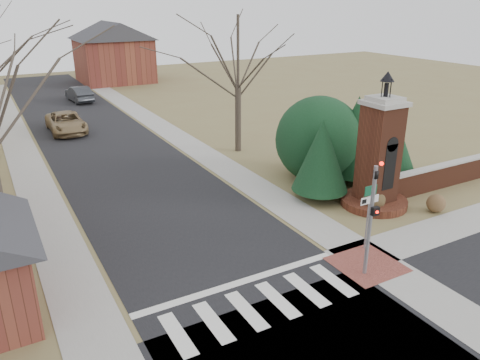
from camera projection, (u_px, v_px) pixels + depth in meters
ground at (275, 319)px, 14.78m from camera, size 120.00×120.00×0.00m
main_street at (103, 144)px, 32.69m from camera, size 8.00×70.00×0.01m
crosswalk_zone at (262, 305)px, 15.43m from camera, size 8.00×2.20×0.02m
stop_bar at (240, 282)px, 16.65m from camera, size 8.00×0.35×0.02m
sidewalk_right_main at (173, 134)px, 35.05m from camera, size 2.00×60.00×0.02m
sidewalk_left at (22, 155)px, 30.33m from camera, size 2.00×60.00×0.02m
curb_apron at (367, 265)px, 17.77m from camera, size 2.40×2.40×0.02m
traffic_signal_pole at (372, 210)px, 16.26m from camera, size 0.28×0.41×4.50m
sign_post at (369, 205)px, 18.23m from camera, size 0.90×0.07×2.75m
brick_gate_monument at (378, 163)px, 22.15m from camera, size 3.20×3.20×6.47m
brick_garden_wall at (438, 177)px, 24.74m from camera, size 7.50×0.50×1.30m
house_distant_right at (113, 51)px, 56.18m from camera, size 8.80×8.80×7.30m
evergreen_near at (321, 155)px, 22.92m from camera, size 2.80×2.80×4.10m
evergreen_mid at (356, 134)px, 25.29m from camera, size 3.40×3.40×4.70m
evergreen_far at (395, 146)px, 25.64m from camera, size 2.40×2.40×3.30m
evergreen_mass at (319, 136)px, 25.74m from camera, size 4.80×4.80×4.80m
bare_tree_3 at (238, 47)px, 28.80m from camera, size 7.00×7.00×9.70m
pickup_truck at (66, 123)px, 35.31m from camera, size 2.46×5.32×1.48m
distant_car at (79, 94)px, 45.92m from camera, size 2.05×4.74×1.52m
dry_shrub_left at (374, 200)px, 22.24m from camera, size 1.05×1.05×1.05m
dry_shrub_right at (436, 203)px, 22.06m from camera, size 0.88×0.88×0.88m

